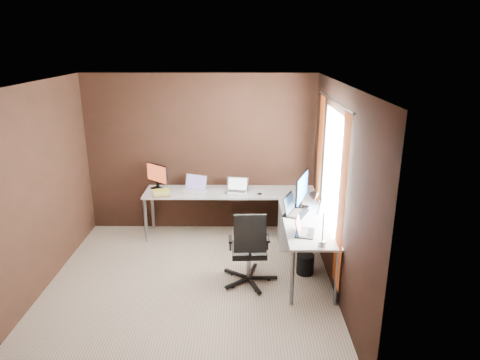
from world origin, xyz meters
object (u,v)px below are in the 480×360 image
at_px(laptop_black_big, 293,210).
at_px(wastebasket, 305,264).
at_px(monitor_right, 302,189).
at_px(laptop_white, 194,188).
at_px(monitor_left, 157,175).
at_px(desk_lamp, 317,212).
at_px(drawer_pedestal, 293,226).
at_px(laptop_silver, 237,189).
at_px(laptop_black_small, 302,230).
at_px(book_stack, 161,193).
at_px(office_chair, 249,262).

distance_m(laptop_black_big, wastebasket, 0.74).
xyz_separation_m(monitor_right, wastebasket, (0.02, -0.49, -0.88)).
bearing_deg(monitor_right, laptop_white, 85.75).
distance_m(monitor_left, desk_lamp, 2.90).
bearing_deg(drawer_pedestal, laptop_silver, 159.79).
xyz_separation_m(laptop_white, laptop_black_small, (1.48, -1.54, -0.00)).
xyz_separation_m(drawer_pedestal, monitor_left, (-2.10, 0.47, 0.66)).
relative_size(monitor_left, laptop_black_big, 0.87).
bearing_deg(book_stack, monitor_left, 109.73).
distance_m(book_stack, desk_lamp, 2.62).
bearing_deg(laptop_white, drawer_pedestal, 7.48).
bearing_deg(wastebasket, laptop_white, 142.47).
xyz_separation_m(laptop_black_big, desk_lamp, (0.15, -0.90, 0.34)).
bearing_deg(laptop_black_small, monitor_right, 7.14).
relative_size(drawer_pedestal, laptop_black_small, 1.68).
height_order(monitor_left, laptop_white, monitor_left).
height_order(laptop_silver, book_stack, laptop_silver).
height_order(drawer_pedestal, book_stack, book_stack).
height_order(laptop_black_small, wastebasket, laptop_black_small).
bearing_deg(monitor_left, monitor_right, 17.42).
bearing_deg(laptop_white, monitor_left, -168.32).
distance_m(drawer_pedestal, laptop_silver, 1.03).
xyz_separation_m(laptop_black_small, office_chair, (-0.64, 0.09, -0.48)).
bearing_deg(monitor_right, drawer_pedestal, 28.67).
bearing_deg(office_chair, laptop_silver, 94.22).
distance_m(laptop_black_small, office_chair, 0.81).
bearing_deg(desk_lamp, laptop_black_small, 129.60).
bearing_deg(laptop_black_big, desk_lamp, -146.95).
relative_size(book_stack, office_chair, 0.30).
xyz_separation_m(laptop_black_small, book_stack, (-1.95, 1.32, -0.01)).
height_order(laptop_white, desk_lamp, desk_lamp).
xyz_separation_m(laptop_silver, laptop_black_small, (0.81, -1.48, -0.00)).
relative_size(office_chair, wastebasket, 3.74).
bearing_deg(laptop_silver, desk_lamp, -51.37).
relative_size(laptop_silver, wastebasket, 1.38).
bearing_deg(wastebasket, book_stack, 154.17).
xyz_separation_m(desk_lamp, office_chair, (-0.75, 0.35, -0.83)).
height_order(drawer_pedestal, monitor_left, monitor_left).
bearing_deg(laptop_black_small, desk_lamp, -144.17).
bearing_deg(laptop_black_big, laptop_black_small, -152.91).
xyz_separation_m(laptop_black_small, wastebasket, (0.11, 0.32, -0.64)).
height_order(monitor_right, laptop_black_small, monitor_right).
bearing_deg(laptop_silver, book_stack, -161.07).
xyz_separation_m(laptop_silver, wastebasket, (0.92, -1.16, -0.65)).
bearing_deg(monitor_left, wastebasket, 7.27).
distance_m(monitor_right, desk_lamp, 1.08).
height_order(monitor_left, monitor_right, monitor_right).
bearing_deg(wastebasket, laptop_black_small, -108.46).
xyz_separation_m(monitor_left, wastebasket, (2.17, -1.32, -0.82)).
height_order(laptop_black_small, desk_lamp, desk_lamp).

